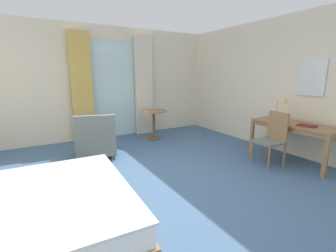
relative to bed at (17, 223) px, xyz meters
The scene contains 14 objects.
ground 1.95m from the bed, 16.26° to the left, with size 6.53×6.82×0.10m, color #426084.
wall_back 4.28m from the bed, 63.41° to the left, with size 6.13×0.12×2.79m, color beige.
wall_right 5.01m from the bed, ahead, with size 0.12×6.42×2.79m, color beige.
balcony_glass_door 4.29m from the bed, 59.66° to the left, with size 1.17×0.02×2.46m, color silver.
curtain_panel_left 3.89m from the bed, 69.55° to the left, with size 0.48×0.10×2.60m, color tan.
curtain_panel_right 4.68m from the bed, 50.28° to the left, with size 0.48×0.10×2.60m, color beige.
bed is the anchor object (origin of this frame).
writing_desk 4.45m from the bed, ahead, with size 0.63×1.51×0.74m.
desk_chair 3.97m from the bed, ahead, with size 0.46×0.48×0.97m.
desk_lamp 4.57m from the bed, ahead, with size 0.25×0.22×0.47m.
closed_book 4.38m from the bed, ahead, with size 0.18×0.29×0.03m, color maroon.
armchair_by_window 2.51m from the bed, 59.69° to the left, with size 0.90×0.88×0.89m.
round_cafe_table 4.03m from the bed, 44.63° to the left, with size 0.66×0.66×0.74m.
wall_mirror 4.95m from the bed, ahead, with size 0.02×0.51×0.66m.
Camera 1 is at (-1.60, -2.96, 1.64)m, focal length 25.21 mm.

